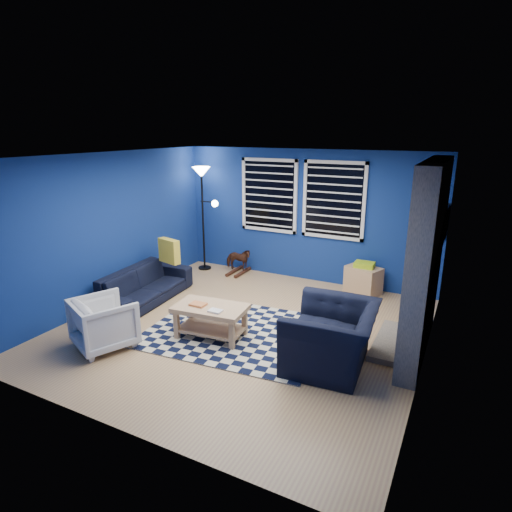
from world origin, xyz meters
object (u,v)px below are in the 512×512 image
Objects in this scene: armchair_big at (331,337)px; coffee_table at (210,315)px; armchair_bent at (104,323)px; sofa at (143,286)px; tv at (443,227)px; cabinet at (363,279)px; rocking_horse at (238,259)px; floor_lamp at (203,186)px.

coffee_table is (-1.73, -0.06, -0.04)m from armchair_big.
armchair_bent is 0.72× the size of coffee_table.
armchair_big is (3.47, -0.53, 0.10)m from sofa.
cabinet is (-1.21, 0.25, -1.14)m from tv.
tv is at bearing -103.65° from rocking_horse.
armchair_big is 3.02m from armchair_bent.
coffee_table is (1.14, 0.87, 0.00)m from armchair_bent.
armchair_bent reaches higher than sofa.
coffee_table is at bearing -118.56° from armchair_bent.
sofa is at bearing -43.46° from armchair_bent.
rocking_horse is 0.51× the size of coffee_table.
coffee_table is 3.43m from floor_lamp.
tv is 0.95× the size of coffee_table.
tv is 1.45× the size of cabinet.
armchair_bent is (0.60, -1.45, 0.06)m from sofa.
armchair_bent is (-3.85, -3.30, -1.06)m from tv.
armchair_bent is 1.39× the size of rocking_horse.
sofa is at bearing -157.40° from tv.
rocking_horse is 2.82m from coffee_table.
rocking_horse reaches higher than coffee_table.
tv is 0.51× the size of sofa.
rocking_horse is at bearing 111.39° from coffee_table.
rocking_horse is (-3.74, 0.18, -1.10)m from tv.
tv is at bearing -71.54° from sofa.
rocking_horse is (0.11, 3.49, -0.04)m from armchair_bent.
cabinet is at bearing -99.34° from rocking_horse.
tv is 0.47× the size of floor_lamp.
armchair_bent reaches higher than coffee_table.
sofa is at bearing 161.35° from coffee_table.
floor_lamp reaches higher than coffee_table.
armchair_big is at bearing -63.96° from cabinet.
tv is 5.19m from armchair_bent.
tv reaches higher than sofa.
sofa is 2.58× the size of armchair_bent.
cabinet is at bearing -102.51° from armchair_bent.
sofa is at bearing -88.36° from floor_lamp.
floor_lamp is (-3.30, -0.12, 1.48)m from cabinet.
rocking_horse is at bearing 177.19° from tv.
sofa is 1.57m from armchair_bent.
rocking_horse is 1.63m from floor_lamp.
armchair_bent is at bearing -142.70° from coffee_table.
sofa reaches higher than coffee_table.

